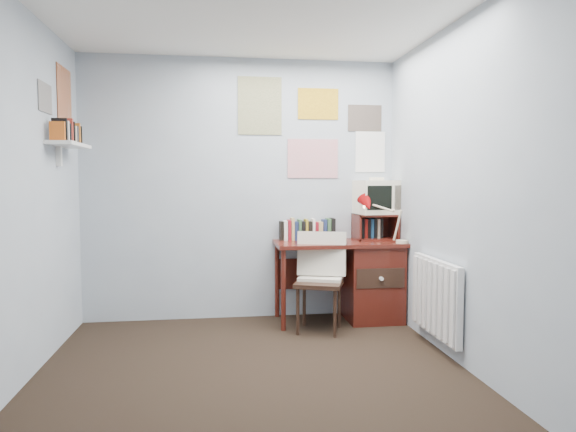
% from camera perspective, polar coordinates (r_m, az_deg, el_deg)
% --- Properties ---
extents(ground, '(3.50, 3.50, 0.00)m').
position_cam_1_polar(ground, '(3.49, -3.52, -18.55)').
color(ground, black).
rests_on(ground, ground).
extents(back_wall, '(3.00, 0.02, 2.50)m').
position_cam_1_polar(back_wall, '(4.97, -5.19, 2.96)').
color(back_wall, '#A9B5C1').
rests_on(back_wall, ground).
extents(left_wall, '(0.02, 3.50, 2.50)m').
position_cam_1_polar(left_wall, '(3.45, -29.31, 2.02)').
color(left_wall, '#A9B5C1').
rests_on(left_wall, ground).
extents(right_wall, '(0.02, 3.50, 2.50)m').
position_cam_1_polar(right_wall, '(3.66, 20.50, 2.36)').
color(right_wall, '#A9B5C1').
rests_on(right_wall, ground).
extents(desk, '(1.20, 0.55, 0.76)m').
position_cam_1_polar(desk, '(4.99, 8.68, -6.82)').
color(desk, '#501912').
rests_on(desk, ground).
extents(desk_chair, '(0.55, 0.54, 0.85)m').
position_cam_1_polar(desk_chair, '(4.57, 3.47, -7.51)').
color(desk_chair, black).
rests_on(desk_chair, ground).
extents(desk_lamp, '(0.34, 0.31, 0.40)m').
position_cam_1_polar(desk_lamp, '(4.80, 12.57, -0.63)').
color(desk_lamp, '#AF0B0E').
rests_on(desk_lamp, desk).
extents(tv_riser, '(0.40, 0.30, 0.25)m').
position_cam_1_polar(tv_riser, '(5.07, 9.66, -1.19)').
color(tv_riser, '#501912').
rests_on(tv_riser, desk).
extents(crt_tv, '(0.41, 0.39, 0.36)m').
position_cam_1_polar(crt_tv, '(5.07, 9.79, 2.24)').
color(crt_tv, '#F0E7C9').
rests_on(crt_tv, tv_riser).
extents(book_row, '(0.60, 0.14, 0.22)m').
position_cam_1_polar(book_row, '(4.98, 2.49, -1.40)').
color(book_row, '#501912').
rests_on(book_row, desk).
extents(radiator, '(0.09, 0.80, 0.60)m').
position_cam_1_polar(radiator, '(4.24, 16.14, -8.68)').
color(radiator, white).
rests_on(radiator, right_wall).
extents(wall_shelf, '(0.20, 0.62, 0.24)m').
position_cam_1_polar(wall_shelf, '(4.48, -23.14, 7.28)').
color(wall_shelf, white).
rests_on(wall_shelf, left_wall).
extents(posters_back, '(1.20, 0.01, 0.90)m').
position_cam_1_polar(posters_back, '(5.08, 2.80, 9.78)').
color(posters_back, white).
rests_on(posters_back, back_wall).
extents(posters_left, '(0.01, 0.70, 0.60)m').
position_cam_1_polar(posters_left, '(4.54, -24.44, 12.02)').
color(posters_left, white).
rests_on(posters_left, left_wall).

